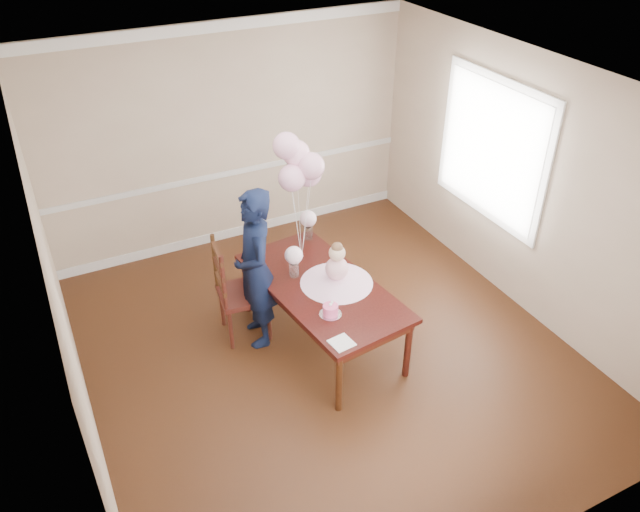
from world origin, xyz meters
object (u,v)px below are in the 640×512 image
at_px(dining_chair_seat, 244,294).
at_px(birthday_cake, 330,310).
at_px(woman, 255,269).
at_px(dining_table_top, 322,287).

bearing_deg(dining_chair_seat, birthday_cake, -54.31).
bearing_deg(birthday_cake, woman, 117.61).
height_order(dining_chair_seat, woman, woman).
height_order(birthday_cake, dining_chair_seat, birthday_cake).
distance_m(birthday_cake, woman, 0.89).
xyz_separation_m(birthday_cake, dining_chair_seat, (-0.51, 0.91, -0.26)).
bearing_deg(dining_chair_seat, dining_table_top, -29.75).
height_order(birthday_cake, woman, woman).
bearing_deg(birthday_cake, dining_chair_seat, 119.07).
xyz_separation_m(dining_table_top, dining_chair_seat, (-0.64, 0.47, -0.18)).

